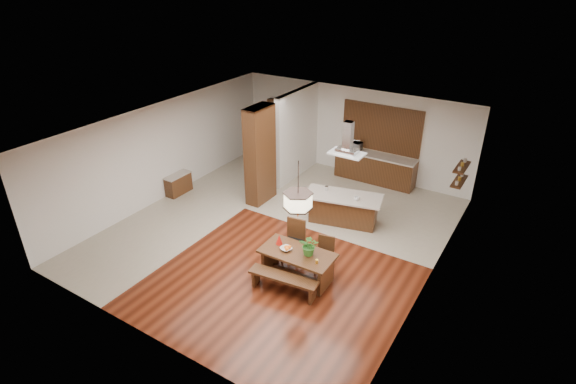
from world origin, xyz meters
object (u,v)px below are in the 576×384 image
Objects in this scene: dining_chair_right at (324,256)px; microwave at (354,146)px; foliage_plant at (310,245)px; dining_bench at (283,284)px; dining_table at (297,259)px; range_hood at (348,138)px; pendant_lantern at (298,190)px; kitchen_island at (343,208)px; fruit_bowl at (286,249)px; hallway_console at (178,184)px; island_cup at (357,199)px; dining_chair_left at (293,242)px.

microwave is (-1.64, 5.15, 0.64)m from dining_chair_right.
microwave is at bearing 104.97° from foliage_plant.
dining_bench is 3.21× the size of foliage_plant.
dining_table is 3.39m from range_hood.
pendant_lantern is (-0.41, -0.52, 1.80)m from dining_chair_right.
pendant_lantern is 3.31m from kitchen_island.
pendant_lantern is 1.55m from fruit_bowl.
foliage_plant is at bearing -15.97° from hallway_console.
dining_chair_right is at bearing 72.57° from foliage_plant.
island_cup is (0.22, 2.66, -1.34)m from pendant_lantern.
island_cup is at bearing 85.29° from dining_table.
range_hood is 6.54× the size of island_cup.
dining_chair_right is (0.41, 0.52, -0.07)m from dining_table.
dining_chair_left reaches higher than hallway_console.
dining_bench is 3.24× the size of microwave.
dining_table is 1.08× the size of dining_bench.
dining_chair_right reaches higher than dining_bench.
range_hood is (-0.19, 2.77, 1.96)m from dining_table.
fruit_bowl is 2.76m from island_cup.
foliage_plant is (0.27, 0.07, 0.42)m from dining_table.
island_cup is at bearing 65.64° from dining_chair_left.
dining_bench is at bearing -99.87° from kitchen_island.
microwave is (-1.04, 2.90, -1.38)m from range_hood.
dining_table is at bearing -57.41° from dining_chair_left.
dining_table is 3.48× the size of foliage_plant.
dining_bench is at bearing -86.62° from range_hood.
dining_chair_left is 1.21× the size of dining_chair_right.
microwave reaches higher than fruit_bowl.
pendant_lantern is at bearing -99.37° from kitchen_island.
hallway_console is at bearing 158.89° from dining_chair_left.
dining_chair_left is (-0.42, 0.50, 0.02)m from dining_table.
island_cup is 3.34m from microwave.
dining_chair_left is at bearing -106.62° from island_cup.
range_hood is (-0.00, 0.00, 2.03)m from kitchen_island.
dining_chair_left is at bearing -77.25° from microwave.
foliage_plant reaches higher than dining_bench.
kitchen_island is at bearing 93.89° from pendant_lantern.
kitchen_island is at bearing 92.58° from dining_chair_right.
range_hood reaches higher than dining_bench.
dining_table is 0.66m from dining_chair_right.
pendant_lantern is (0.42, -0.50, 1.71)m from dining_chair_left.
dining_bench is 1.72× the size of range_hood.
range_hood reaches higher than island_cup.
range_hood reaches higher than foliage_plant.
hallway_console is 6.39× the size of island_cup.
microwave is at bearing 115.72° from island_cup.
hallway_console is at bearing -167.59° from range_hood.
kitchen_island is (-0.20, 3.36, 0.22)m from dining_bench.
dining_table is at bearing -17.41° from hallway_console.
hallway_console is at bearing 179.11° from kitchen_island.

